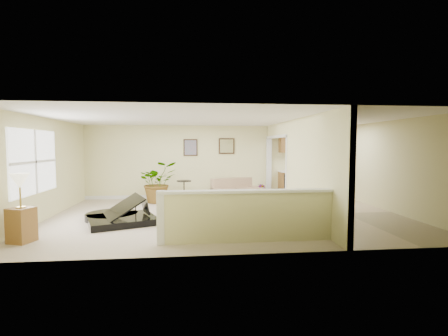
{
  "coord_description": "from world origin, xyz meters",
  "views": [
    {
      "loc": [
        -0.94,
        -8.25,
        1.82
      ],
      "look_at": [
        -0.05,
        0.4,
        1.22
      ],
      "focal_mm": 26.0,
      "sensor_mm": 36.0,
      "label": 1
    }
  ],
  "objects": [
    {
      "name": "floor",
      "position": [
        0.0,
        0.0,
        0.0
      ],
      "size": [
        9.0,
        9.0,
        0.0
      ],
      "primitive_type": "plane",
      "color": "#BCAA92",
      "rests_on": "ground"
    },
    {
      "name": "back_wall",
      "position": [
        0.0,
        3.0,
        1.25
      ],
      "size": [
        9.0,
        0.04,
        2.5
      ],
      "primitive_type": "cube",
      "color": "beige",
      "rests_on": "floor"
    },
    {
      "name": "front_wall",
      "position": [
        0.0,
        -3.0,
        1.25
      ],
      "size": [
        9.0,
        0.04,
        2.5
      ],
      "primitive_type": "cube",
      "color": "beige",
      "rests_on": "floor"
    },
    {
      "name": "left_wall",
      "position": [
        -4.5,
        0.0,
        1.25
      ],
      "size": [
        0.04,
        6.0,
        2.5
      ],
      "primitive_type": "cube",
      "color": "beige",
      "rests_on": "floor"
    },
    {
      "name": "right_wall",
      "position": [
        4.5,
        0.0,
        1.25
      ],
      "size": [
        0.04,
        6.0,
        2.5
      ],
      "primitive_type": "cube",
      "color": "beige",
      "rests_on": "floor"
    },
    {
      "name": "ceiling",
      "position": [
        0.0,
        0.0,
        2.5
      ],
      "size": [
        9.0,
        6.0,
        0.04
      ],
      "primitive_type": "cube",
      "color": "silver",
      "rests_on": "back_wall"
    },
    {
      "name": "kitchen_vinyl",
      "position": [
        3.15,
        0.0,
        0.0
      ],
      "size": [
        2.7,
        6.0,
        0.01
      ],
      "primitive_type": "cube",
      "color": "tan",
      "rests_on": "floor"
    },
    {
      "name": "interior_partition",
      "position": [
        1.8,
        0.25,
        1.22
      ],
      "size": [
        0.18,
        5.99,
        2.5
      ],
      "color": "beige",
      "rests_on": "floor"
    },
    {
      "name": "pony_half_wall",
      "position": [
        0.08,
        -2.3,
        0.52
      ],
      "size": [
        3.42,
        0.22,
        1.0
      ],
      "color": "beige",
      "rests_on": "floor"
    },
    {
      "name": "left_window",
      "position": [
        -4.49,
        -0.5,
        1.45
      ],
      "size": [
        0.05,
        2.15,
        1.45
      ],
      "primitive_type": "cube",
      "color": "white",
      "rests_on": "left_wall"
    },
    {
      "name": "wall_art_left",
      "position": [
        -0.95,
        2.97,
        1.75
      ],
      "size": [
        0.48,
        0.04,
        0.58
      ],
      "color": "#322112",
      "rests_on": "back_wall"
    },
    {
      "name": "wall_mirror",
      "position": [
        0.3,
        2.97,
        1.8
      ],
      "size": [
        0.55,
        0.04,
        0.55
      ],
      "color": "#322112",
      "rests_on": "back_wall"
    },
    {
      "name": "kitchen_cabinets",
      "position": [
        3.19,
        2.73,
        0.87
      ],
      "size": [
        2.36,
        0.65,
        2.33
      ],
      "color": "brown",
      "rests_on": "floor"
    },
    {
      "name": "piano",
      "position": [
        -2.6,
        -0.41,
        0.58
      ],
      "size": [
        2.06,
        2.03,
        1.39
      ],
      "rotation": [
        0.0,
        0.0,
        0.37
      ],
      "color": "black",
      "rests_on": "floor"
    },
    {
      "name": "piano_bench",
      "position": [
        -1.39,
        -0.55,
        0.23
      ],
      "size": [
        0.52,
        0.76,
        0.46
      ],
      "primitive_type": "cube",
      "rotation": [
        0.0,
        0.0,
        -0.26
      ],
      "color": "black",
      "rests_on": "floor"
    },
    {
      "name": "loveseat",
      "position": [
        0.63,
        2.57,
        0.35
      ],
      "size": [
        1.92,
        1.45,
        0.92
      ],
      "rotation": [
        0.0,
        0.0,
        0.37
      ],
      "color": "tan",
      "rests_on": "floor"
    },
    {
      "name": "accent_table",
      "position": [
        -1.17,
        2.31,
        0.44
      ],
      "size": [
        0.47,
        0.47,
        0.68
      ],
      "color": "black",
      "rests_on": "floor"
    },
    {
      "name": "palm_plant",
      "position": [
        -2.0,
        2.18,
        0.65
      ],
      "size": [
        1.48,
        1.39,
        1.31
      ],
      "color": "black",
      "rests_on": "floor"
    },
    {
      "name": "small_plant",
      "position": [
        1.45,
        2.53,
        0.21
      ],
      "size": [
        0.32,
        0.32,
        0.5
      ],
      "color": "black",
      "rests_on": "floor"
    },
    {
      "name": "lamp_stand",
      "position": [
        -4.12,
        -1.89,
        0.55
      ],
      "size": [
        0.49,
        0.49,
        1.3
      ],
      "color": "brown",
      "rests_on": "floor"
    }
  ]
}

